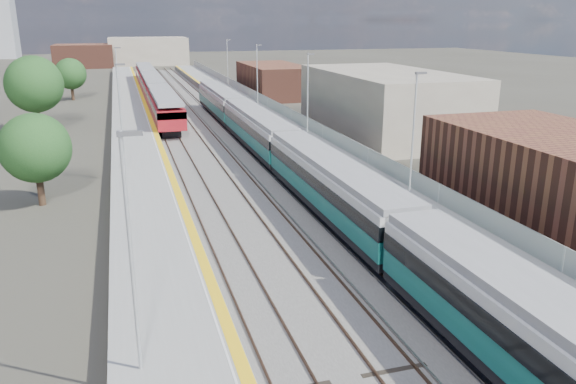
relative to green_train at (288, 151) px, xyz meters
name	(u,v)px	position (x,y,z in m)	size (l,w,h in m)	color
ground	(224,133)	(-1.50, 18.76, -2.09)	(320.00, 320.00, 0.00)	#47443A
ballast_bed	(199,130)	(-3.75, 21.26, -2.06)	(10.50, 155.00, 0.06)	#565451
tracks	(202,126)	(-3.15, 22.94, -1.99)	(8.96, 160.00, 0.17)	#4C3323
platform_right	(266,122)	(3.78, 21.25, -1.56)	(4.70, 155.00, 8.52)	slate
platform_left	(134,129)	(-10.55, 21.25, -1.57)	(4.30, 155.00, 8.52)	slate
buildings	(78,23)	(-19.62, 107.36, 8.61)	(72.00, 185.50, 40.00)	brown
green_train	(288,151)	(0.00, 0.00, 0.00)	(2.70, 75.22, 2.97)	black
red_train	(153,87)	(-7.00, 44.57, 0.04)	(2.86, 57.95, 3.61)	black
tree_a	(35,148)	(-16.98, -1.63, 1.63)	(4.37, 4.37, 5.92)	#382619
tree_b	(34,84)	(-20.08, 25.04, 2.90)	(5.85, 5.85, 7.93)	#382619
tree_c	(70,74)	(-18.34, 50.19, 1.75)	(4.50, 4.50, 6.10)	#382619
tree_d	(367,81)	(20.37, 31.23, 1.50)	(4.22, 4.22, 5.72)	#382619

